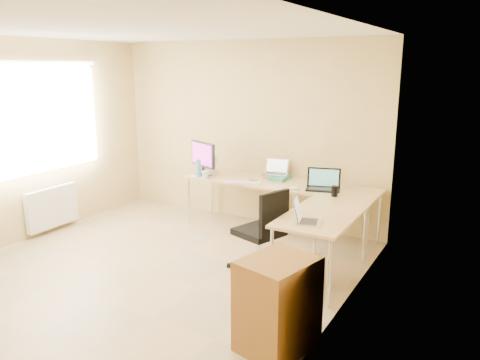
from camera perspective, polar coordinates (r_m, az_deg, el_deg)
The scene contains 25 objects.
floor at distance 5.42m, azimuth -11.09°, elevation -11.02°, with size 4.50×4.50×0.00m, color tan.
ceiling at distance 4.95m, azimuth -12.54°, elevation 17.53°, with size 4.50×4.50×0.00m, color white.
wall_back at distance 6.85m, azimuth 0.79°, elevation 5.79°, with size 4.50×4.50×0.00m, color tan.
wall_left at distance 6.59m, azimuth -25.65°, elevation 4.13°, with size 4.50×4.50×0.00m, color tan.
wall_right at distance 3.98m, azimuth 11.58°, elevation -0.30°, with size 4.50×4.50×0.00m, color tan.
desk_main at distance 6.38m, azimuth 4.73°, elevation -3.47°, with size 2.65×0.70×0.73m, color tan.
desk_return at distance 5.15m, azimuth 9.85°, elevation -7.88°, with size 0.70×1.30×0.73m, color tan.
monitor at distance 6.65m, azimuth -4.51°, elevation 2.64°, with size 0.56×0.18×0.48m, color black.
book_stack at distance 6.43m, azimuth 4.88°, elevation 0.28°, with size 0.22×0.30×0.05m, color #24755B.
laptop_center at distance 6.48m, azimuth 4.32°, elevation 1.59°, with size 0.33×0.25×0.21m, color #B9B9B9.
laptop_black at distance 5.94m, azimuth 10.08°, elevation 0.04°, with size 0.42×0.31×0.26m, color black.
keyboard at distance 6.19m, azimuth 0.36°, elevation -0.34°, with size 0.46×0.13×0.02m, color beige.
mouse at distance 5.93m, azimuth 6.64°, elevation -0.96°, with size 0.11×0.07×0.04m, color silver.
mug at distance 6.49m, azimuth -4.24°, elevation 0.66°, with size 0.11×0.11×0.10m, color white.
cd_stack at distance 6.32m, azimuth 1.60°, elevation 0.01°, with size 0.14×0.14×0.03m, color silver.
water_bottle at distance 6.53m, azimuth -5.07°, elevation 1.40°, with size 0.07×0.07×0.25m, color #4F87B6.
papers at distance 6.68m, azimuth -4.62°, elevation 0.59°, with size 0.21×0.29×0.01m, color white.
white_box at distance 6.75m, azimuth -3.65°, elevation 1.03°, with size 0.20×0.14×0.07m, color silver.
desk_fan at distance 6.91m, azimuth -3.17°, elevation 2.11°, with size 0.20×0.20×0.26m, color white.
black_cup at distance 5.69m, azimuth 11.41°, elevation -1.33°, with size 0.07×0.07×0.13m, color black.
laptop_return at distance 4.68m, azimuth 8.22°, elevation -3.94°, with size 0.25×0.32×0.21m, color silver.
office_chair at distance 5.18m, azimuth 2.32°, elevation -5.98°, with size 0.59×0.59×0.98m, color black.
cabinet at distance 3.92m, azimuth 4.58°, elevation -15.11°, with size 0.48×0.59×0.82m, color #A27340.
radiator at distance 6.96m, azimuth -21.84°, elevation -3.08°, with size 0.09×0.80×0.55m, color white.
window at distance 6.75m, azimuth -22.85°, elevation 6.75°, with size 0.10×1.80×1.40m, color white.
Camera 1 is at (3.29, -3.68, 2.25)m, focal length 35.14 mm.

